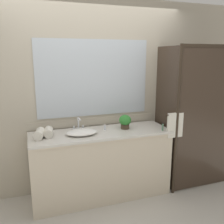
{
  "coord_description": "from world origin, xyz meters",
  "views": [
    {
      "loc": [
        -0.85,
        -2.91,
        1.86
      ],
      "look_at": [
        0.15,
        0.0,
        1.15
      ],
      "focal_mm": 39.42,
      "sensor_mm": 36.0,
      "label": 1
    }
  ],
  "objects_px": {
    "amenity_bottle_body_wash": "(105,127)",
    "rolled_towel_middle": "(49,132)",
    "sink_basin": "(82,132)",
    "potted_plant": "(125,121)",
    "amenity_bottle_lotion": "(163,127)",
    "rolled_towel_near_edge": "(39,134)",
    "faucet": "(79,126)"
  },
  "relations": [
    {
      "from": "rolled_towel_middle",
      "to": "faucet",
      "type": "bearing_deg",
      "value": 17.84
    },
    {
      "from": "potted_plant",
      "to": "sink_basin",
      "type": "bearing_deg",
      "value": -174.45
    },
    {
      "from": "sink_basin",
      "to": "faucet",
      "type": "distance_m",
      "value": 0.2
    },
    {
      "from": "potted_plant",
      "to": "amenity_bottle_lotion",
      "type": "height_order",
      "value": "potted_plant"
    },
    {
      "from": "amenity_bottle_body_wash",
      "to": "rolled_towel_near_edge",
      "type": "bearing_deg",
      "value": -175.85
    },
    {
      "from": "faucet",
      "to": "amenity_bottle_lotion",
      "type": "relative_size",
      "value": 1.7
    },
    {
      "from": "potted_plant",
      "to": "rolled_towel_near_edge",
      "type": "relative_size",
      "value": 0.88
    },
    {
      "from": "sink_basin",
      "to": "amenity_bottle_lotion",
      "type": "bearing_deg",
      "value": -9.44
    },
    {
      "from": "faucet",
      "to": "rolled_towel_near_edge",
      "type": "bearing_deg",
      "value": -161.41
    },
    {
      "from": "faucet",
      "to": "rolled_towel_middle",
      "type": "height_order",
      "value": "faucet"
    },
    {
      "from": "sink_basin",
      "to": "potted_plant",
      "type": "height_order",
      "value": "potted_plant"
    },
    {
      "from": "potted_plant",
      "to": "rolled_towel_middle",
      "type": "bearing_deg",
      "value": 179.55
    },
    {
      "from": "faucet",
      "to": "amenity_bottle_body_wash",
      "type": "height_order",
      "value": "faucet"
    },
    {
      "from": "amenity_bottle_body_wash",
      "to": "rolled_towel_middle",
      "type": "xyz_separation_m",
      "value": [
        -0.72,
        -0.02,
        0.01
      ]
    },
    {
      "from": "potted_plant",
      "to": "rolled_towel_near_edge",
      "type": "distance_m",
      "value": 1.11
    },
    {
      "from": "amenity_bottle_body_wash",
      "to": "rolled_towel_middle",
      "type": "height_order",
      "value": "rolled_towel_middle"
    },
    {
      "from": "faucet",
      "to": "rolled_towel_near_edge",
      "type": "relative_size",
      "value": 0.81
    },
    {
      "from": "amenity_bottle_body_wash",
      "to": "rolled_towel_near_edge",
      "type": "height_order",
      "value": "rolled_towel_near_edge"
    },
    {
      "from": "amenity_bottle_lotion",
      "to": "rolled_towel_middle",
      "type": "bearing_deg",
      "value": 170.52
    },
    {
      "from": "faucet",
      "to": "potted_plant",
      "type": "relative_size",
      "value": 0.92
    },
    {
      "from": "faucet",
      "to": "potted_plant",
      "type": "xyz_separation_m",
      "value": [
        0.6,
        -0.13,
        0.04
      ]
    },
    {
      "from": "sink_basin",
      "to": "potted_plant",
      "type": "bearing_deg",
      "value": 5.55
    },
    {
      "from": "amenity_bottle_body_wash",
      "to": "potted_plant",
      "type": "bearing_deg",
      "value": -5.27
    },
    {
      "from": "rolled_towel_near_edge",
      "to": "amenity_bottle_lotion",
      "type": "bearing_deg",
      "value": -7.26
    },
    {
      "from": "potted_plant",
      "to": "rolled_towel_middle",
      "type": "xyz_separation_m",
      "value": [
        -0.99,
        0.01,
        -0.05
      ]
    },
    {
      "from": "sink_basin",
      "to": "rolled_towel_near_edge",
      "type": "distance_m",
      "value": 0.5
    },
    {
      "from": "sink_basin",
      "to": "rolled_towel_middle",
      "type": "xyz_separation_m",
      "value": [
        -0.39,
        0.07,
        0.02
      ]
    },
    {
      "from": "faucet",
      "to": "rolled_towel_middle",
      "type": "relative_size",
      "value": 0.88
    },
    {
      "from": "amenity_bottle_lotion",
      "to": "rolled_towel_near_edge",
      "type": "distance_m",
      "value": 1.55
    },
    {
      "from": "amenity_bottle_body_wash",
      "to": "rolled_towel_middle",
      "type": "distance_m",
      "value": 0.72
    },
    {
      "from": "amenity_bottle_body_wash",
      "to": "rolled_towel_middle",
      "type": "bearing_deg",
      "value": -178.6
    },
    {
      "from": "potted_plant",
      "to": "rolled_towel_middle",
      "type": "distance_m",
      "value": 1.0
    }
  ]
}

